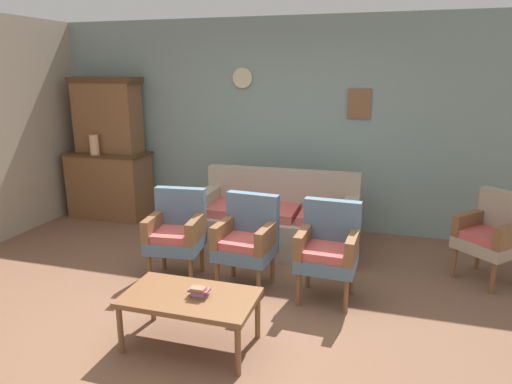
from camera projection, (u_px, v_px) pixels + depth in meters
ground_plane at (216, 320)px, 3.86m from camera, size 7.68×7.68×0.00m
wall_back_with_decor at (288, 125)px, 5.94m from camera, size 6.40×0.09×2.70m
side_cabinet at (110, 185)px, 6.51m from camera, size 1.16×0.55×0.93m
cabinet_upper_hutch at (107, 115)px, 6.32m from camera, size 0.99×0.38×1.03m
vase_on_cabinet at (94, 145)px, 6.21m from camera, size 0.13×0.13×0.27m
floral_couch at (277, 222)px, 5.35m from camera, size 1.87×0.83×0.90m
armchair_by_doorway at (177, 230)px, 4.56m from camera, size 0.57×0.55×0.90m
armchair_near_couch_end at (247, 238)px, 4.36m from camera, size 0.56×0.53×0.90m
armchair_row_middle at (328, 247)px, 4.13m from camera, size 0.54×0.51×0.90m
wingback_chair_by_fireplace at (493, 233)px, 4.48m from camera, size 0.71×0.71×0.90m
coffee_table at (190, 301)px, 3.42m from camera, size 1.00×0.56×0.42m
book_stack_on_table at (199, 292)px, 3.38m from camera, size 0.16×0.11×0.08m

